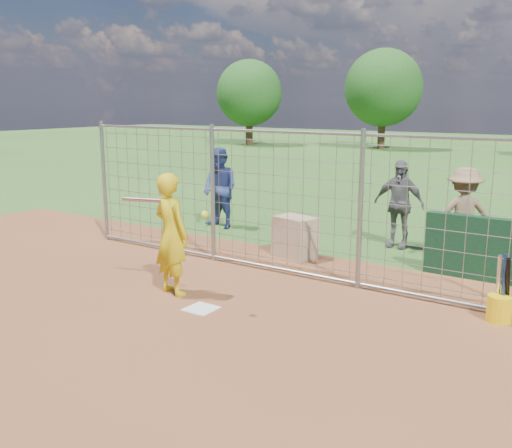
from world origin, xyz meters
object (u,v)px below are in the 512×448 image
Objects in this scene: bystander_a at (220,188)px; bucket_with_bats at (500,305)px; batter at (171,234)px; equipment_bin at (295,237)px; bystander_b at (399,204)px; bystander_c at (463,216)px.

bucket_with_bats is (6.92, -2.64, -0.72)m from bystander_a.
bystander_a is (-2.34, 4.28, -0.00)m from batter.
bystander_a is 3.17m from equipment_bin.
bystander_a is at bearing 169.09° from equipment_bin.
bystander_b is at bearing -100.17° from batter.
batter is 1.99× the size of bucket_with_bats.
batter reaches higher than bucket_with_bats.
batter is at bearing -86.18° from equipment_bin.
equipment_bin is (2.84, -1.29, -0.57)m from bystander_a.
bucket_with_bats reaches higher than equipment_bin.
batter is at bearing 27.46° from bystander_c.
bucket_with_bats is at bearing -4.98° from equipment_bin.
bystander_a reaches higher than bystander_b.
batter is 3.09m from equipment_bin.
bystander_c is 1.86× the size of bucket_with_bats.
bucket_with_bats is at bearing -49.31° from bystander_b.
bystander_c is 2.27× the size of equipment_bin.
bystander_a is at bearing -24.27° from bystander_c.
bystander_b is 1.01× the size of bystander_c.
bystander_b is at bearing 129.77° from bucket_with_bats.
bystander_b is at bearing 17.12° from bystander_a.
bystander_c is at bearing 40.25° from equipment_bin.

